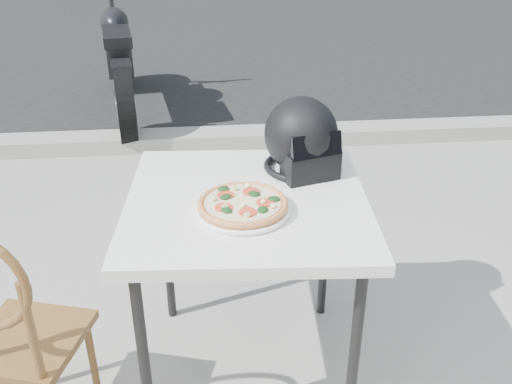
{
  "coord_description": "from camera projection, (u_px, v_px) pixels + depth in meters",
  "views": [
    {
      "loc": [
        0.11,
        -1.22,
        1.8
      ],
      "look_at": [
        0.29,
        0.53,
        0.87
      ],
      "focal_mm": 40.0,
      "sensor_mm": 36.0,
      "label": 1
    }
  ],
  "objects": [
    {
      "name": "street_asphalt",
      "position": [
        191.0,
        35.0,
        8.06
      ],
      "size": [
        30.0,
        8.0,
        0.0
      ],
      "primitive_type": "cube",
      "color": "black",
      "rests_on": "ground"
    },
    {
      "name": "curb",
      "position": [
        190.0,
        139.0,
        4.51
      ],
      "size": [
        30.0,
        0.25,
        0.12
      ],
      "primitive_type": "cube",
      "color": "gray",
      "rests_on": "ground"
    },
    {
      "name": "cafe_table_main",
      "position": [
        247.0,
        216.0,
        2.08
      ],
      "size": [
        0.92,
        0.92,
        0.82
      ],
      "rotation": [
        0.0,
        0.0,
        -0.07
      ],
      "color": "silver",
      "rests_on": "ground"
    },
    {
      "name": "pizza",
      "position": [
        243.0,
        204.0,
        1.94
      ],
      "size": [
        0.41,
        0.41,
        0.04
      ],
      "rotation": [
        0.0,
        0.0,
        -0.38
      ],
      "color": "#CA834A",
      "rests_on": "plate"
    },
    {
      "name": "motorcycle",
      "position": [
        119.0,
        61.0,
        5.03
      ],
      "size": [
        0.6,
        2.17,
        1.08
      ],
      "rotation": [
        0.0,
        0.0,
        0.15
      ],
      "color": "black",
      "rests_on": "street_asphalt"
    },
    {
      "name": "cafe_chair_main",
      "position": [
        9.0,
        327.0,
        1.87
      ],
      "size": [
        0.46,
        0.46,
        0.96
      ],
      "rotation": [
        0.0,
        0.0,
        2.86
      ],
      "color": "brown",
      "rests_on": "ground"
    },
    {
      "name": "helmet",
      "position": [
        302.0,
        140.0,
        2.19
      ],
      "size": [
        0.36,
        0.37,
        0.29
      ],
      "rotation": [
        0.0,
        0.0,
        0.29
      ],
      "color": "black",
      "rests_on": "cafe_table_main"
    },
    {
      "name": "plate",
      "position": [
        243.0,
        210.0,
        1.95
      ],
      "size": [
        0.36,
        0.36,
        0.02
      ],
      "rotation": [
        0.0,
        0.0,
        -0.11
      ],
      "color": "white",
      "rests_on": "cafe_table_main"
    }
  ]
}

